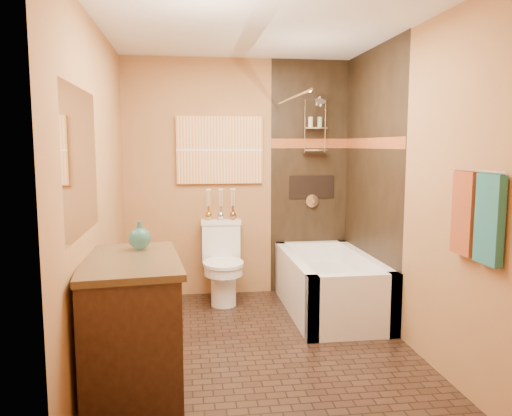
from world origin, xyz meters
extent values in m
plane|color=black|center=(0.00, 0.00, 0.00)|extent=(3.00, 3.00, 0.00)
cube|color=#AF7744|center=(-1.20, 0.00, 1.25)|extent=(0.02, 3.00, 2.50)
cube|color=#AF7744|center=(1.20, 0.00, 1.25)|extent=(0.02, 3.00, 2.50)
cube|color=#AF7744|center=(0.00, 1.50, 1.25)|extent=(2.40, 0.02, 2.50)
cube|color=#AF7744|center=(0.00, -1.50, 1.25)|extent=(2.40, 0.02, 2.50)
plane|color=silver|center=(0.00, 0.00, 2.50)|extent=(3.00, 3.00, 0.00)
cube|color=black|center=(0.78, 1.49, 1.25)|extent=(0.85, 0.01, 2.50)
cube|color=black|center=(1.19, 0.75, 1.25)|extent=(0.01, 1.50, 2.50)
cube|color=maroon|center=(0.78, 1.48, 1.62)|extent=(0.85, 0.01, 0.10)
cube|color=maroon|center=(1.18, 0.75, 1.62)|extent=(0.01, 1.50, 0.10)
cube|color=black|center=(0.80, 1.48, 1.15)|extent=(0.50, 0.01, 0.25)
cylinder|color=silver|center=(0.80, 1.35, 2.08)|extent=(0.02, 0.26, 0.02)
cylinder|color=silver|center=(0.80, 1.20, 2.03)|extent=(0.11, 0.11, 0.09)
cylinder|color=silver|center=(0.80, 1.47, 1.00)|extent=(0.14, 0.02, 0.14)
cylinder|color=silver|center=(0.40, 0.75, 2.02)|extent=(0.03, 1.55, 0.03)
cylinder|color=silver|center=(1.15, -1.05, 1.45)|extent=(0.02, 0.55, 0.02)
cube|color=#1C5E59|center=(1.16, -1.18, 1.18)|extent=(0.05, 0.22, 0.52)
cube|color=maroon|center=(1.16, -0.92, 1.18)|extent=(0.05, 0.22, 0.52)
cube|color=orange|center=(-0.20, 1.48, 1.55)|extent=(0.90, 0.04, 0.70)
cube|color=white|center=(-1.19, -0.59, 1.50)|extent=(0.01, 1.00, 0.90)
cube|color=white|center=(0.80, 0.05, 0.28)|extent=(0.80, 0.10, 0.55)
cube|color=white|center=(0.80, 1.45, 0.28)|extent=(0.80, 0.10, 0.55)
cube|color=white|center=(0.45, 0.75, 0.28)|extent=(0.10, 1.50, 0.55)
cube|color=white|center=(1.15, 0.75, 0.28)|extent=(0.10, 1.50, 0.55)
cube|color=white|center=(0.80, 0.75, 0.17)|extent=(0.64, 1.34, 0.35)
cube|color=white|center=(-0.20, 1.39, 0.58)|extent=(0.40, 0.19, 0.40)
cube|color=white|center=(-0.20, 1.39, 0.80)|extent=(0.42, 0.21, 0.04)
cylinder|color=white|center=(-0.20, 1.08, 0.20)|extent=(0.25, 0.25, 0.40)
cylinder|color=white|center=(-0.20, 1.08, 0.37)|extent=(0.38, 0.38, 0.10)
cylinder|color=white|center=(-0.20, 1.08, 0.43)|extent=(0.41, 0.41, 0.03)
cube|color=black|center=(-0.92, -0.59, 0.42)|extent=(0.68, 1.01, 0.84)
cube|color=black|center=(-0.91, -0.59, 0.86)|extent=(0.72, 1.06, 0.04)
camera|label=1|loc=(-0.55, -3.78, 1.60)|focal=35.00mm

